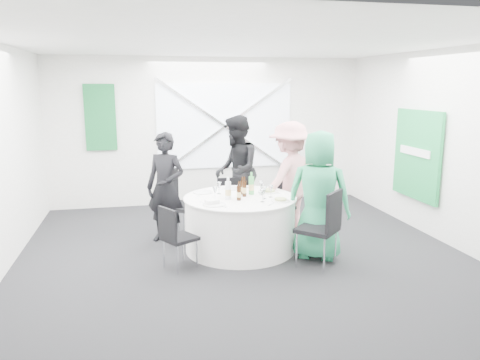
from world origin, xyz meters
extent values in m
plane|color=black|center=(0.00, 0.00, 0.00)|extent=(6.00, 6.00, 0.00)
plane|color=silver|center=(0.00, 0.00, 2.80)|extent=(6.00, 6.00, 0.00)
plane|color=silver|center=(0.00, 3.00, 1.40)|extent=(6.00, 0.00, 6.00)
plane|color=silver|center=(0.00, -3.00, 1.40)|extent=(6.00, 0.00, 6.00)
plane|color=silver|center=(3.00, 0.00, 1.40)|extent=(0.00, 6.00, 6.00)
cube|color=white|center=(0.30, 2.96, 1.50)|extent=(2.60, 0.03, 1.60)
cube|color=silver|center=(0.30, 2.92, 1.50)|extent=(2.63, 0.05, 1.84)
cube|color=silver|center=(0.30, 2.92, 1.50)|extent=(2.63, 0.05, 1.84)
cube|color=#125A2F|center=(-2.00, 2.95, 1.70)|extent=(0.55, 0.04, 1.20)
cube|color=#1A9044|center=(2.94, 0.60, 1.20)|extent=(0.05, 1.20, 1.40)
cylinder|color=white|center=(0.00, 0.20, 0.37)|extent=(1.52, 1.52, 0.74)
cylinder|color=white|center=(0.00, 0.20, 0.75)|extent=(1.56, 1.56, 0.02)
cube|color=black|center=(0.04, 1.14, 0.40)|extent=(0.38, 0.38, 0.04)
cube|color=black|center=(0.04, 1.31, 0.62)|extent=(0.35, 0.05, 0.40)
cylinder|color=silver|center=(0.19, 1.28, 0.19)|extent=(0.02, 0.02, 0.38)
cylinder|color=silver|center=(-0.11, 1.29, 0.19)|extent=(0.02, 0.02, 0.38)
cylinder|color=silver|center=(0.18, 0.98, 0.19)|extent=(0.02, 0.02, 0.38)
cylinder|color=silver|center=(-0.12, 0.99, 0.19)|extent=(0.02, 0.02, 0.38)
cube|color=black|center=(-0.76, 0.85, 0.50)|extent=(0.66, 0.66, 0.06)
cube|color=black|center=(-0.93, 1.00, 0.78)|extent=(0.33, 0.37, 0.50)
cylinder|color=silver|center=(-0.78, 1.12, 0.24)|extent=(0.02, 0.02, 0.48)
cylinder|color=silver|center=(-1.03, 0.84, 0.24)|extent=(0.02, 0.02, 0.48)
cylinder|color=silver|center=(-0.49, 0.87, 0.24)|extent=(0.02, 0.02, 0.48)
cylinder|color=silver|center=(-0.74, 0.59, 0.24)|extent=(0.02, 0.02, 0.48)
cube|color=black|center=(0.75, 0.75, 0.42)|extent=(0.55, 0.55, 0.05)
cube|color=black|center=(0.90, 0.86, 0.66)|extent=(0.25, 0.33, 0.42)
cylinder|color=silver|center=(0.98, 0.72, 0.20)|extent=(0.02, 0.02, 0.41)
cylinder|color=silver|center=(0.79, 0.98, 0.20)|extent=(0.02, 0.02, 0.41)
cylinder|color=silver|center=(0.72, 0.53, 0.20)|extent=(0.02, 0.02, 0.41)
cylinder|color=silver|center=(0.53, 0.79, 0.20)|extent=(0.02, 0.02, 0.41)
cube|color=black|center=(0.82, -0.62, 0.49)|extent=(0.65, 0.65, 0.05)
cube|color=black|center=(0.97, -0.77, 0.76)|extent=(0.34, 0.34, 0.49)
cylinder|color=silver|center=(0.82, -0.88, 0.23)|extent=(0.02, 0.02, 0.47)
cylinder|color=silver|center=(1.08, -0.62, 0.23)|extent=(0.02, 0.02, 0.47)
cylinder|color=silver|center=(0.55, -0.62, 0.23)|extent=(0.02, 0.02, 0.47)
cylinder|color=silver|center=(0.82, -0.36, 0.23)|extent=(0.02, 0.02, 0.47)
cube|color=black|center=(-0.88, -0.32, 0.40)|extent=(0.51, 0.51, 0.04)
cube|color=black|center=(-1.04, -0.40, 0.62)|extent=(0.21, 0.32, 0.40)
cylinder|color=silver|center=(-1.09, -0.26, 0.19)|extent=(0.02, 0.02, 0.38)
cylinder|color=silver|center=(-0.94, -0.52, 0.19)|extent=(0.02, 0.02, 0.38)
cylinder|color=silver|center=(-0.83, -0.11, 0.19)|extent=(0.02, 0.02, 0.38)
cylinder|color=silver|center=(-0.68, -0.37, 0.19)|extent=(0.02, 0.02, 0.38)
imported|color=black|center=(-0.98, 0.79, 0.81)|extent=(0.71, 0.64, 1.62)
imported|color=black|center=(0.20, 1.42, 0.90)|extent=(0.62, 0.95, 1.81)
imported|color=#D4898D|center=(0.90, 0.75, 0.87)|extent=(1.23, 1.04, 1.74)
imported|color=#279261|center=(0.94, -0.32, 0.86)|extent=(1.00, 0.88, 1.71)
cylinder|color=white|center=(0.01, 0.70, 0.77)|extent=(0.25, 0.25, 0.01)
cylinder|color=white|center=(-0.47, 0.57, 0.77)|extent=(0.29, 0.29, 0.01)
cylinder|color=white|center=(0.46, 0.41, 0.77)|extent=(0.30, 0.30, 0.01)
cylinder|color=#8A9E55|center=(0.46, 0.41, 0.79)|extent=(0.19, 0.19, 0.02)
cylinder|color=white|center=(0.48, -0.15, 0.77)|extent=(0.24, 0.24, 0.01)
cylinder|color=#8A9E55|center=(0.48, -0.15, 0.79)|extent=(0.16, 0.16, 0.02)
cylinder|color=white|center=(-0.42, -0.15, 0.77)|extent=(0.29, 0.29, 0.01)
cube|color=white|center=(-0.44, -0.13, 0.80)|extent=(0.20, 0.16, 0.05)
cylinder|color=#361A09|center=(-0.16, 0.20, 0.86)|extent=(0.06, 0.06, 0.20)
cylinder|color=#361A09|center=(-0.16, 0.20, 0.99)|extent=(0.02, 0.02, 0.06)
cylinder|color=tan|center=(-0.16, 0.20, 0.84)|extent=(0.06, 0.06, 0.07)
cylinder|color=#361A09|center=(0.07, 0.36, 0.86)|extent=(0.06, 0.06, 0.19)
cylinder|color=#361A09|center=(0.07, 0.36, 0.98)|extent=(0.02, 0.02, 0.06)
cylinder|color=tan|center=(0.07, 0.36, 0.84)|extent=(0.06, 0.06, 0.07)
cylinder|color=#361A09|center=(0.07, 0.22, 0.87)|extent=(0.06, 0.06, 0.22)
cylinder|color=#361A09|center=(0.07, 0.22, 1.01)|extent=(0.02, 0.02, 0.06)
cylinder|color=tan|center=(0.07, 0.22, 0.85)|extent=(0.06, 0.06, 0.08)
cylinder|color=#361A09|center=(-0.05, 0.02, 0.86)|extent=(0.06, 0.06, 0.20)
cylinder|color=#361A09|center=(-0.05, 0.02, 0.99)|extent=(0.02, 0.02, 0.06)
cylinder|color=tan|center=(-0.05, 0.02, 0.84)|extent=(0.06, 0.06, 0.07)
cylinder|color=green|center=(0.19, 0.33, 0.89)|extent=(0.08, 0.08, 0.26)
cylinder|color=green|center=(0.19, 0.33, 1.05)|extent=(0.03, 0.03, 0.06)
cylinder|color=tan|center=(0.19, 0.33, 0.86)|extent=(0.08, 0.08, 0.09)
cylinder|color=white|center=(-0.19, 0.10, 0.88)|extent=(0.08, 0.08, 0.25)
cylinder|color=white|center=(-0.19, 0.10, 1.04)|extent=(0.03, 0.03, 0.06)
cylinder|color=tan|center=(-0.19, 0.10, 0.86)|extent=(0.08, 0.08, 0.09)
cylinder|color=white|center=(-0.35, 0.17, 0.76)|extent=(0.06, 0.06, 0.00)
cylinder|color=white|center=(-0.35, 0.17, 0.81)|extent=(0.01, 0.01, 0.10)
cone|color=white|center=(-0.35, 0.17, 0.89)|extent=(0.07, 0.07, 0.08)
cylinder|color=white|center=(0.23, -0.13, 0.76)|extent=(0.06, 0.06, 0.00)
cylinder|color=white|center=(0.23, -0.13, 0.81)|extent=(0.01, 0.01, 0.10)
cone|color=white|center=(0.23, -0.13, 0.89)|extent=(0.07, 0.07, 0.08)
cylinder|color=white|center=(0.41, 0.10, 0.76)|extent=(0.06, 0.06, 0.00)
cylinder|color=white|center=(0.41, 0.10, 0.81)|extent=(0.01, 0.01, 0.10)
cone|color=white|center=(0.41, 0.10, 0.89)|extent=(0.07, 0.07, 0.08)
cylinder|color=white|center=(-0.25, 0.46, 0.76)|extent=(0.06, 0.06, 0.00)
cylinder|color=white|center=(-0.25, 0.46, 0.81)|extent=(0.01, 0.01, 0.10)
cone|color=white|center=(-0.25, 0.46, 0.89)|extent=(0.07, 0.07, 0.08)
cylinder|color=white|center=(0.33, 0.28, 0.76)|extent=(0.06, 0.06, 0.00)
cylinder|color=white|center=(0.33, 0.28, 0.81)|extent=(0.01, 0.01, 0.10)
cone|color=white|center=(0.33, 0.28, 0.89)|extent=(0.07, 0.07, 0.08)
cylinder|color=white|center=(0.35, 0.41, 0.76)|extent=(0.06, 0.06, 0.00)
cylinder|color=white|center=(0.35, 0.41, 0.81)|extent=(0.01, 0.01, 0.10)
cone|color=white|center=(0.35, 0.41, 0.89)|extent=(0.07, 0.07, 0.08)
cylinder|color=white|center=(0.30, 0.03, 0.76)|extent=(0.06, 0.06, 0.00)
cylinder|color=white|center=(0.30, 0.03, 0.81)|extent=(0.01, 0.01, 0.10)
cone|color=white|center=(0.30, 0.03, 0.89)|extent=(0.07, 0.07, 0.08)
cube|color=silver|center=(-0.53, -0.02, 0.76)|extent=(0.11, 0.12, 0.01)
cube|color=silver|center=(-0.32, -0.28, 0.76)|extent=(0.11, 0.13, 0.01)
cube|color=silver|center=(0.56, 0.33, 0.76)|extent=(0.09, 0.14, 0.01)
cube|color=silver|center=(0.43, 0.58, 0.76)|extent=(0.08, 0.14, 0.01)
cube|color=silver|center=(-0.38, 0.63, 0.76)|extent=(0.09, 0.14, 0.01)
cube|color=silver|center=(-0.55, 0.38, 0.76)|extent=(0.10, 0.13, 0.01)
cube|color=silver|center=(0.19, 0.74, 0.76)|extent=(0.15, 0.02, 0.01)
cube|color=silver|center=(-0.16, 0.75, 0.76)|extent=(0.15, 0.02, 0.01)
cube|color=silver|center=(0.30, -0.29, 0.76)|extent=(0.11, 0.12, 0.01)
cube|color=silver|center=(0.52, -0.05, 0.76)|extent=(0.11, 0.12, 0.01)
camera|label=1|loc=(-1.33, -5.93, 2.28)|focal=35.00mm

